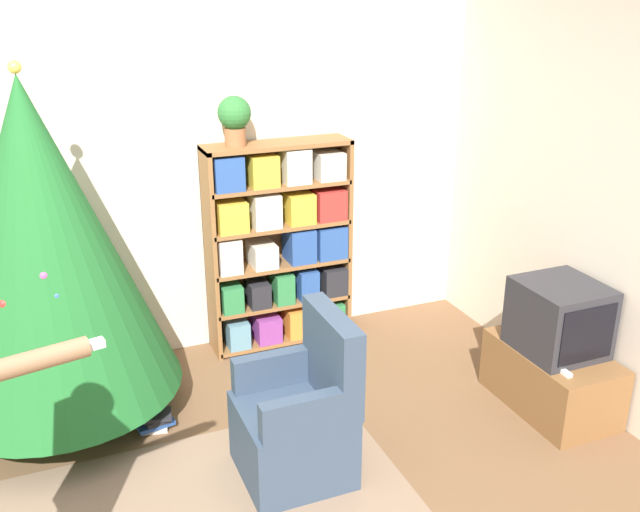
{
  "coord_description": "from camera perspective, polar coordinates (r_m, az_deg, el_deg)",
  "views": [
    {
      "loc": [
        -0.75,
        -2.56,
        2.52
      ],
      "look_at": [
        0.7,
        0.96,
        1.05
      ],
      "focal_mm": 40.0,
      "sensor_mm": 36.0,
      "label": 1
    }
  ],
  "objects": [
    {
      "name": "potted_plant",
      "position": [
        4.77,
        -6.86,
        10.97
      ],
      "size": [
        0.22,
        0.22,
        0.33
      ],
      "color": "#935B38",
      "rests_on": "bookshelf"
    },
    {
      "name": "christmas_tree",
      "position": [
        4.31,
        -21.43,
        1.0
      ],
      "size": [
        1.44,
        1.44,
        2.14
      ],
      "color": "#4C3323",
      "rests_on": "ground_plane"
    },
    {
      "name": "game_remote",
      "position": [
        4.4,
        18.88,
        -8.72
      ],
      "size": [
        0.04,
        0.12,
        0.02
      ],
      "color": "white",
      "rests_on": "tv_stand"
    },
    {
      "name": "book_pile_near_tree",
      "position": [
        4.49,
        -13.07,
        -12.73
      ],
      "size": [
        0.24,
        0.18,
        0.11
      ],
      "color": "beige",
      "rests_on": "ground_plane"
    },
    {
      "name": "television",
      "position": [
        4.56,
        18.61,
        -4.7
      ],
      "size": [
        0.46,
        0.49,
        0.44
      ],
      "color": "#28282D",
      "rests_on": "tv_stand"
    },
    {
      "name": "bookshelf",
      "position": [
        5.09,
        -3.16,
        0.9
      ],
      "size": [
        1.03,
        0.28,
        1.5
      ],
      "color": "brown",
      "rests_on": "ground_plane"
    },
    {
      "name": "tv_stand",
      "position": [
        4.75,
        18.0,
        -9.26
      ],
      "size": [
        0.48,
        0.82,
        0.4
      ],
      "color": "brown",
      "rests_on": "ground_plane"
    },
    {
      "name": "wall_back",
      "position": [
        4.95,
        -13.02,
        6.31
      ],
      "size": [
        8.0,
        0.1,
        2.6
      ],
      "color": "beige",
      "rests_on": "ground_plane"
    },
    {
      "name": "armchair",
      "position": [
        3.92,
        -1.63,
        -13.0
      ],
      "size": [
        0.57,
        0.56,
        0.92
      ],
      "rotation": [
        0.0,
        0.0,
        -1.57
      ],
      "color": "#334256",
      "rests_on": "ground_plane"
    }
  ]
}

